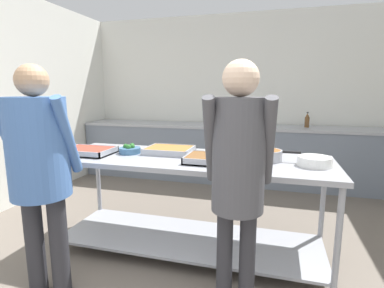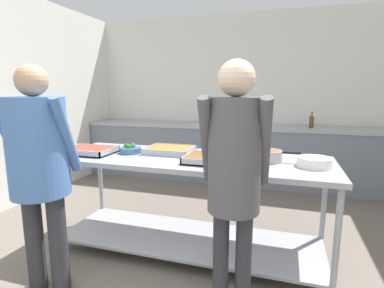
% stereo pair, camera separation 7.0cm
% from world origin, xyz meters
% --- Properties ---
extents(wall_rear, '(5.07, 0.06, 2.65)m').
position_xyz_m(wall_rear, '(0.00, 4.20, 1.32)').
color(wall_rear, silver).
rests_on(wall_rear, ground_plane).
extents(wall_left, '(0.06, 4.32, 2.65)m').
position_xyz_m(wall_left, '(-2.51, 2.10, 1.32)').
color(wall_left, silver).
rests_on(wall_left, ground_plane).
extents(back_counter, '(4.91, 0.65, 0.90)m').
position_xyz_m(back_counter, '(0.00, 3.83, 0.45)').
color(back_counter, slate).
rests_on(back_counter, ground_plane).
extents(serving_counter, '(2.39, 0.82, 0.87)m').
position_xyz_m(serving_counter, '(-0.06, 1.57, 0.59)').
color(serving_counter, '#9EA0A8').
rests_on(serving_counter, ground_plane).
extents(serving_tray_greens, '(0.44, 0.32, 0.05)m').
position_xyz_m(serving_tray_greens, '(-0.98, 1.46, 0.90)').
color(serving_tray_greens, '#9EA0A8').
rests_on(serving_tray_greens, serving_counter).
extents(broccoli_bowl, '(0.19, 0.19, 0.09)m').
position_xyz_m(broccoli_bowl, '(-0.62, 1.59, 0.91)').
color(broccoli_bowl, '#3D668C').
rests_on(broccoli_bowl, serving_counter).
extents(serving_tray_vegetables, '(0.42, 0.34, 0.05)m').
position_xyz_m(serving_tray_vegetables, '(-0.28, 1.70, 0.90)').
color(serving_tray_vegetables, '#9EA0A8').
rests_on(serving_tray_vegetables, serving_counter).
extents(serving_tray_roast, '(0.41, 0.34, 0.05)m').
position_xyz_m(serving_tray_roast, '(0.16, 1.47, 0.90)').
color(serving_tray_roast, '#9EA0A8').
rests_on(serving_tray_roast, serving_counter).
extents(sauce_pan, '(0.38, 0.24, 0.09)m').
position_xyz_m(sauce_pan, '(0.59, 1.64, 0.92)').
color(sauce_pan, '#9EA0A8').
rests_on(sauce_pan, serving_counter).
extents(plate_stack, '(0.26, 0.26, 0.07)m').
position_xyz_m(plate_stack, '(0.94, 1.56, 0.91)').
color(plate_stack, white).
rests_on(plate_stack, serving_counter).
extents(guest_serving_left, '(0.43, 0.34, 1.61)m').
position_xyz_m(guest_serving_left, '(0.45, 0.89, 1.01)').
color(guest_serving_left, '#2D2D33').
rests_on(guest_serving_left, ground_plane).
extents(guest_serving_right, '(0.54, 0.41, 1.61)m').
position_xyz_m(guest_serving_right, '(-0.88, 0.78, 0.98)').
color(guest_serving_right, '#2D2D33').
rests_on(guest_serving_right, ground_plane).
extents(water_bottle, '(0.07, 0.07, 0.22)m').
position_xyz_m(water_bottle, '(1.08, 3.86, 1.00)').
color(water_bottle, brown).
rests_on(water_bottle, back_counter).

